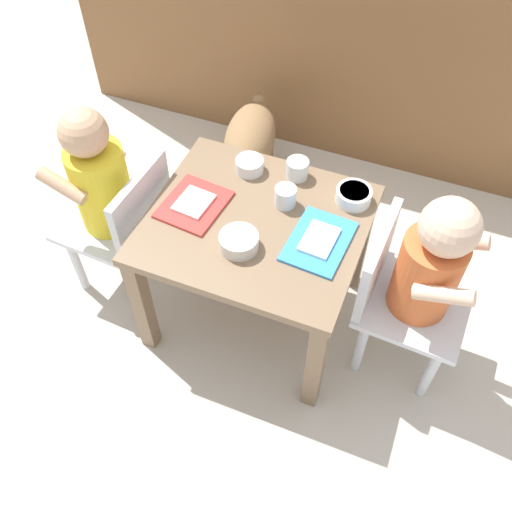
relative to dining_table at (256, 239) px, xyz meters
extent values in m
plane|color=beige|center=(0.00, 0.00, -0.35)|extent=(7.00, 7.00, 0.00)
cube|color=brown|center=(0.00, 0.99, 0.16)|extent=(2.17, 0.33, 1.02)
cube|color=#7A6047|center=(0.00, 0.00, 0.06)|extent=(0.58, 0.51, 0.03)
cube|color=#7A6047|center=(-0.26, -0.23, -0.15)|extent=(0.04, 0.04, 0.40)
cube|color=#7A6047|center=(0.26, -0.23, -0.15)|extent=(0.04, 0.04, 0.40)
cube|color=#7A6047|center=(-0.26, 0.23, -0.15)|extent=(0.04, 0.04, 0.40)
cube|color=#7A6047|center=(0.26, 0.23, -0.15)|extent=(0.04, 0.04, 0.40)
cube|color=silver|center=(-0.46, -0.03, -0.08)|extent=(0.29, 0.29, 0.02)
cube|color=silver|center=(-0.33, -0.04, 0.03)|extent=(0.04, 0.27, 0.22)
cylinder|color=yellow|center=(-0.46, -0.03, 0.06)|extent=(0.16, 0.16, 0.27)
sphere|color=tan|center=(-0.47, -0.03, 0.25)|extent=(0.13, 0.13, 0.13)
cylinder|color=silver|center=(-0.55, 0.08, -0.22)|extent=(0.03, 0.03, 0.26)
cylinder|color=silver|center=(-0.56, -0.12, -0.22)|extent=(0.03, 0.03, 0.26)
cylinder|color=silver|center=(-0.35, 0.06, -0.22)|extent=(0.03, 0.03, 0.26)
cylinder|color=silver|center=(-0.36, -0.13, -0.22)|extent=(0.03, 0.03, 0.26)
cylinder|color=tan|center=(-0.50, 0.06, 0.13)|extent=(0.15, 0.05, 0.09)
cylinder|color=tan|center=(-0.51, -0.12, 0.13)|extent=(0.15, 0.05, 0.09)
cube|color=silver|center=(0.46, 0.01, -0.08)|extent=(0.29, 0.29, 0.02)
cube|color=silver|center=(0.33, 0.02, 0.03)|extent=(0.04, 0.27, 0.22)
cylinder|color=#D86633|center=(0.46, 0.01, 0.05)|extent=(0.16, 0.16, 0.24)
sphere|color=beige|center=(0.47, 0.01, 0.23)|extent=(0.14, 0.14, 0.14)
cylinder|color=silver|center=(0.55, -0.09, -0.22)|extent=(0.03, 0.03, 0.26)
cylinder|color=silver|center=(0.56, 0.11, -0.22)|extent=(0.03, 0.03, 0.26)
cylinder|color=silver|center=(0.35, -0.08, -0.22)|extent=(0.03, 0.03, 0.26)
cylinder|color=silver|center=(0.36, 0.12, -0.22)|extent=(0.03, 0.03, 0.26)
cylinder|color=beige|center=(0.50, -0.08, 0.11)|extent=(0.15, 0.05, 0.09)
cylinder|color=beige|center=(0.51, 0.10, 0.11)|extent=(0.15, 0.05, 0.09)
ellipsoid|color=olive|center=(-0.25, 0.56, -0.15)|extent=(0.25, 0.40, 0.16)
sphere|color=olive|center=(-0.20, 0.35, -0.11)|extent=(0.13, 0.13, 0.13)
sphere|color=black|center=(-0.20, 0.30, -0.11)|extent=(0.06, 0.06, 0.06)
torus|color=green|center=(-0.21, 0.39, -0.12)|extent=(0.11, 0.05, 0.11)
sphere|color=olive|center=(-0.28, 0.73, -0.11)|extent=(0.05, 0.05, 0.05)
cylinder|color=olive|center=(-0.28, 0.45, -0.28)|extent=(0.04, 0.04, 0.13)
cylinder|color=olive|center=(-0.17, 0.47, -0.28)|extent=(0.04, 0.04, 0.13)
cylinder|color=olive|center=(-0.32, 0.65, -0.28)|extent=(0.04, 0.04, 0.13)
cylinder|color=olive|center=(-0.21, 0.67, -0.28)|extent=(0.04, 0.04, 0.13)
cube|color=red|center=(-0.18, -0.01, 0.08)|extent=(0.17, 0.20, 0.01)
cube|color=white|center=(-0.18, -0.01, 0.09)|extent=(0.10, 0.11, 0.01)
cube|color=#388CD8|center=(0.18, -0.01, 0.08)|extent=(0.16, 0.21, 0.01)
cube|color=white|center=(0.18, -0.01, 0.09)|extent=(0.09, 0.12, 0.01)
cylinder|color=white|center=(0.05, 0.09, 0.10)|extent=(0.06, 0.06, 0.06)
cylinder|color=silver|center=(0.05, 0.09, 0.09)|extent=(0.05, 0.05, 0.03)
cylinder|color=white|center=(0.04, 0.20, 0.10)|extent=(0.06, 0.06, 0.06)
cylinder|color=silver|center=(0.04, 0.20, 0.09)|extent=(0.05, 0.05, 0.03)
cylinder|color=white|center=(-0.09, 0.18, 0.09)|extent=(0.08, 0.08, 0.04)
cylinder|color=#D84C33|center=(-0.09, 0.18, 0.11)|extent=(0.07, 0.07, 0.01)
cylinder|color=silver|center=(-0.01, -0.10, 0.10)|extent=(0.10, 0.10, 0.04)
cylinder|color=#D84C33|center=(-0.01, -0.10, 0.11)|extent=(0.08, 0.08, 0.01)
cylinder|color=white|center=(0.22, 0.17, 0.09)|extent=(0.10, 0.10, 0.04)
cylinder|color=#B26633|center=(0.22, 0.17, 0.11)|extent=(0.08, 0.08, 0.01)
camera|label=1|loc=(0.38, -0.94, 1.19)|focal=39.83mm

